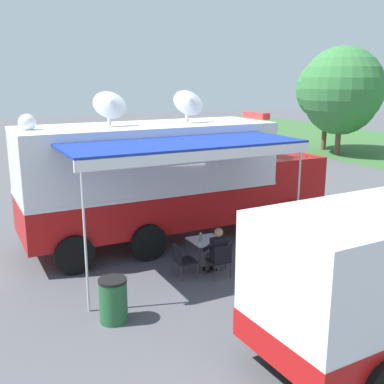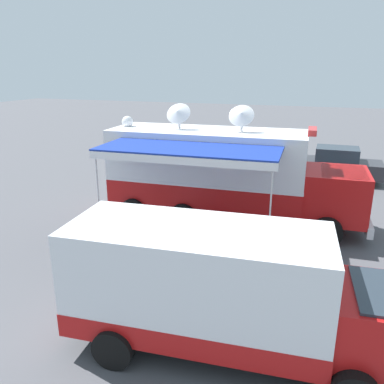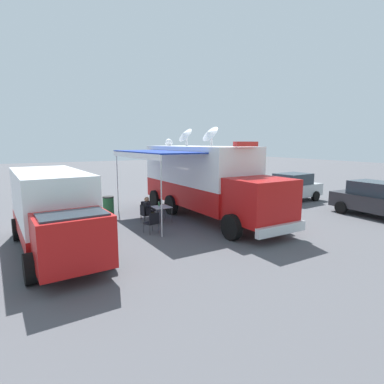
{
  "view_description": "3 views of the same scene",
  "coord_description": "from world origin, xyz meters",
  "px_view_note": "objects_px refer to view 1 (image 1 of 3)",
  "views": [
    {
      "loc": [
        12.46,
        -4.32,
        4.76
      ],
      "look_at": [
        0.83,
        1.02,
        1.62
      ],
      "focal_mm": 43.56,
      "sensor_mm": 36.0,
      "label": 1
    },
    {
      "loc": [
        13.75,
        4.21,
        5.68
      ],
      "look_at": [
        0.97,
        -0.25,
        1.37
      ],
      "focal_mm": 36.6,
      "sensor_mm": 36.0,
      "label": 2
    },
    {
      "loc": [
        7.81,
        13.81,
        3.67
      ],
      "look_at": [
        0.35,
        0.07,
        1.18
      ],
      "focal_mm": 28.95,
      "sensor_mm": 36.0,
      "label": 3
    }
  ],
  "objects_px": {
    "command_truck": "(172,176)",
    "folding_chair_at_table": "(220,258)",
    "folding_table": "(206,242)",
    "folding_chair_spare_by_truck": "(280,252)",
    "trash_bin": "(113,300)",
    "seated_responder": "(217,250)",
    "car_behind_truck": "(90,172)",
    "car_far_corner": "(192,161)",
    "water_bottle": "(201,237)",
    "folding_chair_beside_table": "(182,258)"
  },
  "relations": [
    {
      "from": "trash_bin",
      "to": "car_far_corner",
      "type": "distance_m",
      "value": 13.6
    },
    {
      "from": "trash_bin",
      "to": "car_far_corner",
      "type": "relative_size",
      "value": 0.22
    },
    {
      "from": "car_far_corner",
      "to": "trash_bin",
      "type": "bearing_deg",
      "value": -31.36
    },
    {
      "from": "water_bottle",
      "to": "car_behind_truck",
      "type": "relative_size",
      "value": 0.05
    },
    {
      "from": "trash_bin",
      "to": "seated_responder",
      "type": "bearing_deg",
      "value": 111.38
    },
    {
      "from": "folding_table",
      "to": "command_truck",
      "type": "bearing_deg",
      "value": 179.19
    },
    {
      "from": "folding_table",
      "to": "water_bottle",
      "type": "height_order",
      "value": "water_bottle"
    },
    {
      "from": "folding_table",
      "to": "seated_responder",
      "type": "xyz_separation_m",
      "value": [
        0.61,
        -0.01,
        -0.02
      ]
    },
    {
      "from": "water_bottle",
      "to": "car_far_corner",
      "type": "xyz_separation_m",
      "value": [
        -9.9,
        4.32,
        0.05
      ]
    },
    {
      "from": "folding_chair_beside_table",
      "to": "car_far_corner",
      "type": "height_order",
      "value": "car_far_corner"
    },
    {
      "from": "folding_chair_beside_table",
      "to": "seated_responder",
      "type": "relative_size",
      "value": 0.7
    },
    {
      "from": "folding_chair_beside_table",
      "to": "car_behind_truck",
      "type": "bearing_deg",
      "value": -179.75
    },
    {
      "from": "command_truck",
      "to": "folding_chair_spare_by_truck",
      "type": "distance_m",
      "value": 3.98
    },
    {
      "from": "folding_chair_at_table",
      "to": "folding_table",
      "type": "bearing_deg",
      "value": 179.85
    },
    {
      "from": "folding_table",
      "to": "car_behind_truck",
      "type": "height_order",
      "value": "car_behind_truck"
    },
    {
      "from": "seated_responder",
      "to": "trash_bin",
      "type": "distance_m",
      "value": 3.14
    },
    {
      "from": "folding_table",
      "to": "car_behind_truck",
      "type": "relative_size",
      "value": 0.19
    },
    {
      "from": "trash_bin",
      "to": "car_far_corner",
      "type": "xyz_separation_m",
      "value": [
        -11.61,
        7.08,
        0.42
      ]
    },
    {
      "from": "command_truck",
      "to": "folding_chair_spare_by_truck",
      "type": "height_order",
      "value": "command_truck"
    },
    {
      "from": "folding_chair_spare_by_truck",
      "to": "seated_responder",
      "type": "height_order",
      "value": "seated_responder"
    },
    {
      "from": "command_truck",
      "to": "folding_table",
      "type": "bearing_deg",
      "value": -0.81
    },
    {
      "from": "seated_responder",
      "to": "trash_bin",
      "type": "height_order",
      "value": "seated_responder"
    },
    {
      "from": "folding_table",
      "to": "car_behind_truck",
      "type": "bearing_deg",
      "value": -174.52
    },
    {
      "from": "water_bottle",
      "to": "folding_chair_spare_by_truck",
      "type": "relative_size",
      "value": 0.26
    },
    {
      "from": "folding_chair_at_table",
      "to": "car_behind_truck",
      "type": "distance_m",
      "value": 10.13
    },
    {
      "from": "folding_chair_spare_by_truck",
      "to": "car_behind_truck",
      "type": "xyz_separation_m",
      "value": [
        -10.33,
        -2.46,
        0.37
      ]
    },
    {
      "from": "folding_chair_beside_table",
      "to": "car_behind_truck",
      "type": "height_order",
      "value": "car_behind_truck"
    },
    {
      "from": "folding_chair_beside_table",
      "to": "trash_bin",
      "type": "bearing_deg",
      "value": -56.97
    },
    {
      "from": "command_truck",
      "to": "trash_bin",
      "type": "xyz_separation_m",
      "value": [
        4.09,
        -2.96,
        -1.49
      ]
    },
    {
      "from": "command_truck",
      "to": "folding_chair_at_table",
      "type": "height_order",
      "value": "command_truck"
    },
    {
      "from": "folding_chair_beside_table",
      "to": "folding_chair_spare_by_truck",
      "type": "xyz_separation_m",
      "value": [
        0.64,
        2.42,
        0.0
      ]
    },
    {
      "from": "folding_chair_beside_table",
      "to": "seated_responder",
      "type": "bearing_deg",
      "value": 76.06
    },
    {
      "from": "folding_table",
      "to": "trash_bin",
      "type": "relative_size",
      "value": 0.92
    },
    {
      "from": "water_bottle",
      "to": "trash_bin",
      "type": "xyz_separation_m",
      "value": [
        1.72,
        -2.75,
        -0.38
      ]
    },
    {
      "from": "folding_table",
      "to": "folding_chair_at_table",
      "type": "height_order",
      "value": "folding_chair_at_table"
    },
    {
      "from": "seated_responder",
      "to": "folding_table",
      "type": "bearing_deg",
      "value": 179.01
    },
    {
      "from": "folding_chair_beside_table",
      "to": "car_behind_truck",
      "type": "xyz_separation_m",
      "value": [
        -9.68,
        -0.04,
        0.37
      ]
    },
    {
      "from": "command_truck",
      "to": "car_behind_truck",
      "type": "xyz_separation_m",
      "value": [
        -6.94,
        -0.92,
        -1.07
      ]
    },
    {
      "from": "folding_chair_at_table",
      "to": "folding_chair_spare_by_truck",
      "type": "distance_m",
      "value": 1.59
    },
    {
      "from": "command_truck",
      "to": "seated_responder",
      "type": "height_order",
      "value": "command_truck"
    },
    {
      "from": "folding_chair_spare_by_truck",
      "to": "folding_table",
      "type": "bearing_deg",
      "value": -123.76
    },
    {
      "from": "folding_table",
      "to": "folding_chair_spare_by_truck",
      "type": "distance_m",
      "value": 1.89
    },
    {
      "from": "car_behind_truck",
      "to": "folding_chair_spare_by_truck",
      "type": "bearing_deg",
      "value": 13.38
    },
    {
      "from": "water_bottle",
      "to": "trash_bin",
      "type": "height_order",
      "value": "water_bottle"
    },
    {
      "from": "seated_responder",
      "to": "car_behind_truck",
      "type": "xyz_separation_m",
      "value": [
        -9.89,
        -0.88,
        0.23
      ]
    },
    {
      "from": "car_behind_truck",
      "to": "car_far_corner",
      "type": "relative_size",
      "value": 1.04
    },
    {
      "from": "command_truck",
      "to": "water_bottle",
      "type": "xyz_separation_m",
      "value": [
        2.38,
        -0.2,
        -1.11
      ]
    },
    {
      "from": "command_truck",
      "to": "seated_responder",
      "type": "relative_size",
      "value": 7.67
    },
    {
      "from": "folding_table",
      "to": "car_behind_truck",
      "type": "distance_m",
      "value": 9.33
    },
    {
      "from": "folding_chair_spare_by_truck",
      "to": "trash_bin",
      "type": "distance_m",
      "value": 4.55
    }
  ]
}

